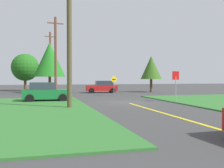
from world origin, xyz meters
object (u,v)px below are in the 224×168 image
at_px(parked_car_near_building, 45,92).
at_px(utility_pole_near, 69,46).
at_px(car_approaching_junction, 102,87).
at_px(pine_tree_center, 50,60).
at_px(oak_tree_right, 25,67).
at_px(direction_sign, 114,83).
at_px(utility_pole_far, 50,60).
at_px(oak_tree_left, 151,68).
at_px(utility_pole_mid, 56,55).
at_px(stop_sign, 176,80).

xyz_separation_m(parked_car_near_building, utility_pole_near, (1.46, -5.73, 3.31)).
height_order(car_approaching_junction, utility_pole_near, utility_pole_near).
xyz_separation_m(pine_tree_center, oak_tree_right, (-3.42, 6.73, -0.80)).
distance_m(parked_car_near_building, direction_sign, 9.43).
height_order(car_approaching_junction, utility_pole_far, utility_pole_far).
bearing_deg(utility_pole_near, utility_pole_far, 90.85).
distance_m(direction_sign, pine_tree_center, 10.08).
bearing_deg(oak_tree_right, pine_tree_center, -63.08).
distance_m(utility_pole_near, oak_tree_right, 25.21).
relative_size(direction_sign, oak_tree_left, 0.45).
bearing_deg(utility_pole_mid, utility_pole_far, 90.79).
relative_size(utility_pole_far, pine_tree_center, 1.41).
height_order(direction_sign, pine_tree_center, pine_tree_center).
bearing_deg(utility_pole_mid, oak_tree_right, 108.71).
distance_m(stop_sign, direction_sign, 9.23).
distance_m(utility_pole_mid, direction_sign, 7.29).
xyz_separation_m(oak_tree_left, oak_tree_right, (-17.30, 7.54, 0.15)).
distance_m(car_approaching_junction, utility_pole_far, 11.64).
bearing_deg(utility_pole_mid, direction_sign, -16.45).
xyz_separation_m(utility_pole_near, pine_tree_center, (-0.74, 18.13, 0.27)).
bearing_deg(utility_pole_near, parked_car_near_building, 104.29).
height_order(oak_tree_left, oak_tree_right, oak_tree_right).
distance_m(utility_pole_far, pine_tree_center, 8.29).
xyz_separation_m(stop_sign, car_approaching_junction, (-2.93, 15.03, -0.98)).
bearing_deg(car_approaching_junction, parked_car_near_building, 62.19).
xyz_separation_m(stop_sign, utility_pole_far, (-9.48, 23.78, 3.01)).
xyz_separation_m(parked_car_near_building, pine_tree_center, (0.72, 12.40, 3.59)).
xyz_separation_m(utility_pole_near, utility_pole_far, (-0.39, 26.40, 0.69)).
xyz_separation_m(parked_car_near_building, oak_tree_left, (14.60, 11.59, 2.64)).
distance_m(stop_sign, pine_tree_center, 18.54).
relative_size(parked_car_near_building, utility_pole_mid, 0.44).
xyz_separation_m(utility_pole_near, oak_tree_left, (13.15, 17.32, -0.68)).
bearing_deg(utility_pole_far, utility_pole_mid, -89.21).
bearing_deg(stop_sign, car_approaching_junction, -93.17).
bearing_deg(utility_pole_far, direction_sign, -66.70).
xyz_separation_m(parked_car_near_building, oak_tree_right, (-2.70, 19.13, 2.79)).
xyz_separation_m(utility_pole_mid, direction_sign, (6.31, -1.86, -3.14)).
relative_size(car_approaching_junction, direction_sign, 1.87).
relative_size(stop_sign, pine_tree_center, 0.39).
bearing_deg(utility_pole_far, car_approaching_junction, -53.16).
height_order(parked_car_near_building, utility_pole_mid, utility_pole_mid).
bearing_deg(stop_sign, oak_tree_right, -73.41).
relative_size(utility_pole_near, oak_tree_right, 1.42).
bearing_deg(utility_pole_far, parked_car_near_building, -92.95).
relative_size(stop_sign, parked_car_near_building, 0.66).
bearing_deg(pine_tree_center, direction_sign, -44.80).
distance_m(car_approaching_junction, direction_sign, 6.35).
bearing_deg(parked_car_near_building, oak_tree_right, 97.89).
xyz_separation_m(utility_pole_near, direction_sign, (6.09, 11.34, -2.70)).
distance_m(utility_pole_mid, utility_pole_far, 13.20).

